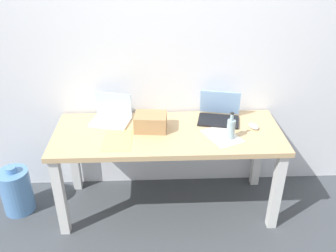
{
  "coord_description": "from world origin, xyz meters",
  "views": [
    {
      "loc": [
        -0.1,
        -2.41,
        2.13
      ],
      "look_at": [
        0.0,
        0.0,
        0.79
      ],
      "focal_mm": 38.62,
      "sensor_mm": 36.0,
      "label": 1
    }
  ],
  "objects": [
    {
      "name": "laptop_left",
      "position": [
        -0.45,
        0.19,
        0.78
      ],
      "size": [
        0.34,
        0.28,
        0.22
      ],
      "color": "silver",
      "rests_on": "desk"
    },
    {
      "name": "paper_sheet_front_left",
      "position": [
        -0.38,
        -0.11,
        0.74
      ],
      "size": [
        0.22,
        0.3,
        0.0
      ],
      "primitive_type": "cube",
      "rotation": [
        0.0,
        0.0,
        -0.04
      ],
      "color": "#F4E06B",
      "rests_on": "desk"
    },
    {
      "name": "laptop_right",
      "position": [
        0.42,
        0.18,
        0.79
      ],
      "size": [
        0.37,
        0.3,
        0.23
      ],
      "color": "black",
      "rests_on": "desk"
    },
    {
      "name": "cardboard_box",
      "position": [
        -0.13,
        0.04,
        0.8
      ],
      "size": [
        0.26,
        0.2,
        0.13
      ],
      "primitive_type": "cube",
      "rotation": [
        0.0,
        0.0,
        -0.09
      ],
      "color": "tan",
      "rests_on": "desk"
    },
    {
      "name": "back_wall",
      "position": [
        0.0,
        0.4,
        1.3
      ],
      "size": [
        5.2,
        0.08,
        2.6
      ],
      "primitive_type": "cube",
      "color": "white",
      "rests_on": "ground"
    },
    {
      "name": "desk",
      "position": [
        0.0,
        0.0,
        0.63
      ],
      "size": [
        1.76,
        0.67,
        0.74
      ],
      "color": "tan",
      "rests_on": "ground"
    },
    {
      "name": "paper_sheet_front_right",
      "position": [
        0.41,
        -0.08,
        0.74
      ],
      "size": [
        0.31,
        0.36,
        0.0
      ],
      "primitive_type": "cube",
      "rotation": [
        0.0,
        0.0,
        0.43
      ],
      "color": "white",
      "rests_on": "desk"
    },
    {
      "name": "computer_mouse",
      "position": [
        0.67,
        0.03,
        0.75
      ],
      "size": [
        0.09,
        0.12,
        0.03
      ],
      "primitive_type": "ellipsoid",
      "rotation": [
        0.0,
        0.0,
        0.38
      ],
      "color": "silver",
      "rests_on": "desk"
    },
    {
      "name": "ground_plane",
      "position": [
        0.0,
        0.0,
        0.0
      ],
      "size": [
        8.0,
        8.0,
        0.0
      ],
      "primitive_type": "plane",
      "color": "#42474C"
    },
    {
      "name": "water_cooler_jug",
      "position": [
        -1.26,
        0.0,
        0.2
      ],
      "size": [
        0.25,
        0.25,
        0.44
      ],
      "color": "#598CC6",
      "rests_on": "ground"
    },
    {
      "name": "beer_bottle",
      "position": [
        0.46,
        -0.12,
        0.82
      ],
      "size": [
        0.06,
        0.06,
        0.21
      ],
      "color": "#99B7C1",
      "rests_on": "desk"
    }
  ]
}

